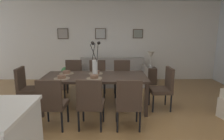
{
  "coord_description": "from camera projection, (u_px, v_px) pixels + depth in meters",
  "views": [
    {
      "loc": [
        0.04,
        -3.35,
        1.74
      ],
      "look_at": [
        0.07,
        0.97,
        0.81
      ],
      "focal_mm": 31.19,
      "sensor_mm": 36.0,
      "label": 1
    }
  ],
  "objects": [
    {
      "name": "back_wall_panel",
      "position": [
        109.0,
        42.0,
        6.54
      ],
      "size": [
        9.0,
        0.1,
        2.6
      ],
      "primitive_type": "cube",
      "color": "silver",
      "rests_on": "ground"
    },
    {
      "name": "dining_chair_near_right",
      "position": [
        73.0,
        76.0,
        5.09
      ],
      "size": [
        0.45,
        0.45,
        0.92
      ],
      "color": "#3D2D23",
      "rests_on": "ground"
    },
    {
      "name": "placemat_far_right",
      "position": [
        96.0,
        73.0,
        4.37
      ],
      "size": [
        0.32,
        0.32,
        0.01
      ],
      "primitive_type": "cylinder",
      "color": "#7F705B",
      "rests_on": "dining_table"
    },
    {
      "name": "sofa",
      "position": [
        112.0,
        76.0,
        6.13
      ],
      "size": [
        2.07,
        0.84,
        0.8
      ],
      "color": "gray",
      "rests_on": "ground"
    },
    {
      "name": "placemat_far_left",
      "position": [
        94.0,
        78.0,
        3.95
      ],
      "size": [
        0.32,
        0.32,
        0.01
      ],
      "primitive_type": "cylinder",
      "color": "#7F705B",
      "rests_on": "dining_table"
    },
    {
      "name": "centerpiece_vase",
      "position": [
        95.0,
        63.0,
        4.11
      ],
      "size": [
        0.21,
        0.23,
        0.73
      ],
      "color": "silver",
      "rests_on": "dining_table"
    },
    {
      "name": "dining_chair_head_east",
      "position": [
        164.0,
        86.0,
        4.2
      ],
      "size": [
        0.45,
        0.45,
        0.92
      ],
      "color": "#3D2D23",
      "rests_on": "ground"
    },
    {
      "name": "potted_plant",
      "position": [
        64.0,
        77.0,
        5.56
      ],
      "size": [
        0.36,
        0.36,
        0.67
      ],
      "color": "brown",
      "rests_on": "ground"
    },
    {
      "name": "dining_chair_mid_left",
      "position": [
        128.0,
        102.0,
        3.33
      ],
      "size": [
        0.44,
        0.44,
        0.92
      ],
      "color": "#3D2D23",
      "rests_on": "ground"
    },
    {
      "name": "framed_picture_center",
      "position": [
        101.0,
        34.0,
        6.42
      ],
      "size": [
        0.35,
        0.03,
        0.35
      ],
      "color": "#473828"
    },
    {
      "name": "dining_chair_head_west",
      "position": [
        26.0,
        86.0,
        4.21
      ],
      "size": [
        0.46,
        0.46,
        0.92
      ],
      "color": "#3D2D23",
      "rests_on": "ground"
    },
    {
      "name": "framed_picture_right",
      "position": [
        138.0,
        34.0,
        6.43
      ],
      "size": [
        0.33,
        0.03,
        0.3
      ],
      "color": "#473828"
    },
    {
      "name": "placemat_near_right",
      "position": [
        67.0,
        73.0,
        4.37
      ],
      "size": [
        0.32,
        0.32,
        0.01
      ],
      "primitive_type": "cylinder",
      "color": "#7F705B",
      "rests_on": "dining_table"
    },
    {
      "name": "placemat_near_left",
      "position": [
        62.0,
        78.0,
        3.95
      ],
      "size": [
        0.32,
        0.32,
        0.01
      ],
      "primitive_type": "cylinder",
      "color": "#7F705B",
      "rests_on": "dining_table"
    },
    {
      "name": "table_lamp",
      "position": [
        151.0,
        56.0,
        6.05
      ],
      "size": [
        0.22,
        0.22,
        0.51
      ],
      "color": "beige",
      "rests_on": "side_table"
    },
    {
      "name": "dining_chair_far_left",
      "position": [
        90.0,
        101.0,
        3.34
      ],
      "size": [
        0.47,
        0.47,
        0.92
      ],
      "color": "#3D2D23",
      "rests_on": "ground"
    },
    {
      "name": "bowl_near_left",
      "position": [
        62.0,
        77.0,
        3.94
      ],
      "size": [
        0.17,
        0.17,
        0.07
      ],
      "color": "brown",
      "rests_on": "dining_table"
    },
    {
      "name": "bowl_far_right",
      "position": [
        96.0,
        72.0,
        4.37
      ],
      "size": [
        0.17,
        0.17,
        0.07
      ],
      "color": "brown",
      "rests_on": "dining_table"
    },
    {
      "name": "bowl_near_right",
      "position": [
        66.0,
        72.0,
        4.36
      ],
      "size": [
        0.17,
        0.17,
        0.07
      ],
      "color": "brown",
      "rests_on": "dining_table"
    },
    {
      "name": "dining_table",
      "position": [
        95.0,
        79.0,
        4.18
      ],
      "size": [
        2.2,
        0.96,
        0.74
      ],
      "color": "#33261E",
      "rests_on": "ground"
    },
    {
      "name": "dining_chair_near_left",
      "position": [
        52.0,
        101.0,
        3.33
      ],
      "size": [
        0.46,
        0.46,
        0.92
      ],
      "color": "#3D2D23",
      "rests_on": "ground"
    },
    {
      "name": "framed_picture_left",
      "position": [
        63.0,
        34.0,
        6.41
      ],
      "size": [
        0.36,
        0.03,
        0.35
      ],
      "color": "#473828"
    },
    {
      "name": "ground_plane",
      "position": [
        109.0,
        123.0,
        3.64
      ],
      "size": [
        9.0,
        9.0,
        0.0
      ],
      "primitive_type": "plane",
      "color": "olive"
    },
    {
      "name": "side_table",
      "position": [
        150.0,
        76.0,
        6.18
      ],
      "size": [
        0.36,
        0.36,
        0.52
      ],
      "primitive_type": "cube",
      "color": "#3D2D23",
      "rests_on": "ground"
    },
    {
      "name": "dining_chair_far_right",
      "position": [
        97.0,
        76.0,
        5.06
      ],
      "size": [
        0.44,
        0.44,
        0.92
      ],
      "color": "#3D2D23",
      "rests_on": "ground"
    },
    {
      "name": "dining_chair_mid_right",
      "position": [
        122.0,
        76.0,
        5.06
      ],
      "size": [
        0.45,
        0.45,
        0.92
      ],
      "color": "#3D2D23",
      "rests_on": "ground"
    },
    {
      "name": "bowl_far_left",
      "position": [
        94.0,
        76.0,
        3.94
      ],
      "size": [
        0.17,
        0.17,
        0.07
      ],
      "color": "brown",
      "rests_on": "dining_table"
    }
  ]
}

